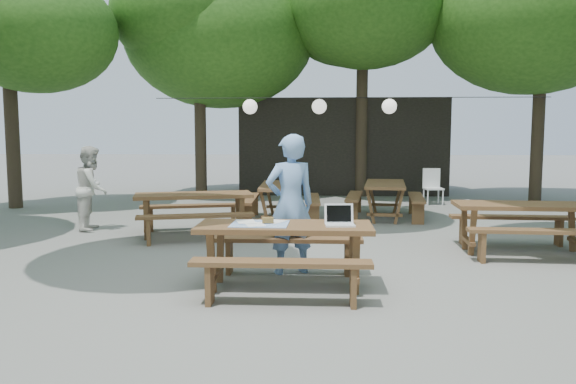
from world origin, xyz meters
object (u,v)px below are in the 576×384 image
(woman, at_px, (290,204))
(plastic_chair, at_px, (433,194))
(picnic_table_nw, at_px, (194,214))
(second_person, at_px, (92,188))
(main_picnic_table, at_px, (285,255))

(woman, height_order, plastic_chair, woman)
(picnic_table_nw, distance_m, second_person, 2.15)
(picnic_table_nw, bearing_deg, plastic_chair, 27.94)
(second_person, xyz_separation_m, plastic_chair, (7.09, 4.12, -0.52))
(woman, distance_m, second_person, 4.92)
(second_person, bearing_deg, picnic_table_nw, -113.99)
(main_picnic_table, bearing_deg, second_person, 135.19)
(woman, bearing_deg, second_person, -61.00)
(main_picnic_table, distance_m, second_person, 5.39)
(picnic_table_nw, xyz_separation_m, second_person, (-2.04, 0.57, 0.39))
(picnic_table_nw, height_order, plastic_chair, plastic_chair)
(woman, relative_size, second_person, 1.14)
(second_person, relative_size, plastic_chair, 1.73)
(main_picnic_table, xyz_separation_m, woman, (0.03, 0.72, 0.50))
(main_picnic_table, bearing_deg, picnic_table_nw, 118.91)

